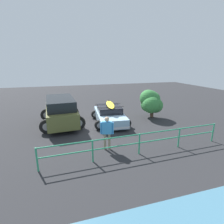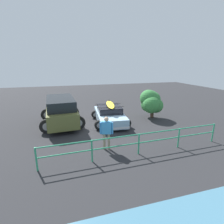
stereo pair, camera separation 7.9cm
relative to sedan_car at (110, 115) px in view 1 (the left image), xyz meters
name	(u,v)px [view 1 (the left image)]	position (x,y,z in m)	size (l,w,h in m)	color
ground_plane	(101,122)	(0.59, -0.24, -0.59)	(44.00, 44.00, 0.02)	#28282B
sedan_car	(110,115)	(0.00, 0.00, 0.00)	(2.64, 4.10, 1.48)	#8CADC6
suv_car	(61,111)	(3.31, -0.54, 0.40)	(2.94, 4.63, 1.88)	brown
person_bystander	(107,130)	(1.22, 3.88, 0.43)	(0.63, 0.33, 1.69)	gray
railing_fence	(139,140)	(-0.11, 4.75, 0.12)	(8.92, 0.33, 1.02)	#2D9366
bush_near_left	(151,102)	(-3.36, -0.22, 0.68)	(1.72, 1.77, 2.18)	#4C3828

